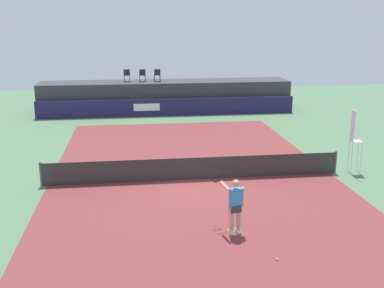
% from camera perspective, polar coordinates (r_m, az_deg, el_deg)
% --- Properties ---
extents(ground_plane, '(48.00, 48.00, 0.00)m').
position_cam_1_polar(ground_plane, '(22.15, -0.78, -1.85)').
color(ground_plane, '#4C704C').
extents(court_inner, '(12.00, 22.00, 0.00)m').
position_cam_1_polar(court_inner, '(19.32, 0.27, -4.41)').
color(court_inner, maroon).
rests_on(court_inner, ground).
extents(sponsor_wall, '(18.00, 0.22, 1.20)m').
position_cam_1_polar(sponsor_wall, '(32.18, -3.02, 4.58)').
color(sponsor_wall, '#231E4C').
rests_on(sponsor_wall, ground).
extents(spectator_platform, '(18.00, 2.80, 2.20)m').
position_cam_1_polar(spectator_platform, '(33.87, -3.26, 5.96)').
color(spectator_platform, '#38383D').
rests_on(spectator_platform, ground).
extents(spectator_chair_far_left, '(0.44, 0.44, 0.89)m').
position_cam_1_polar(spectator_chair_far_left, '(33.66, -8.10, 8.52)').
color(spectator_chair_far_left, '#1E232D').
rests_on(spectator_chair_far_left, spectator_platform).
extents(spectator_chair_left, '(0.44, 0.44, 0.89)m').
position_cam_1_polar(spectator_chair_left, '(33.55, -6.18, 8.56)').
color(spectator_chair_left, '#1E232D').
rests_on(spectator_chair_left, spectator_platform).
extents(spectator_chair_center, '(0.45, 0.45, 0.89)m').
position_cam_1_polar(spectator_chair_center, '(33.57, -4.34, 8.61)').
color(spectator_chair_center, '#1E232D').
rests_on(spectator_chair_center, spectator_platform).
extents(umpire_chair, '(0.49, 0.49, 2.76)m').
position_cam_1_polar(umpire_chair, '(20.95, 19.48, 0.78)').
color(umpire_chair, white).
rests_on(umpire_chair, ground).
extents(tennis_net, '(12.40, 0.02, 0.95)m').
position_cam_1_polar(tennis_net, '(19.17, 0.28, -3.07)').
color(tennis_net, '#2D2D2D').
rests_on(tennis_net, ground).
extents(net_post_near, '(0.10, 0.10, 1.00)m').
position_cam_1_polar(net_post_near, '(19.36, -18.26, -3.60)').
color(net_post_near, '#4C4C51').
rests_on(net_post_near, ground).
extents(net_post_far, '(0.10, 0.10, 1.00)m').
position_cam_1_polar(net_post_far, '(20.89, 17.39, -2.17)').
color(net_post_far, '#4C4C51').
rests_on(net_post_far, ground).
extents(tennis_player, '(0.88, 1.12, 1.77)m').
position_cam_1_polar(tennis_player, '(14.36, 5.33, -7.45)').
color(tennis_player, white).
rests_on(tennis_player, court_inner).
extents(tennis_ball, '(0.07, 0.07, 0.07)m').
position_cam_1_polar(tennis_ball, '(13.34, 10.52, -13.90)').
color(tennis_ball, '#D8EA33').
rests_on(tennis_ball, court_inner).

